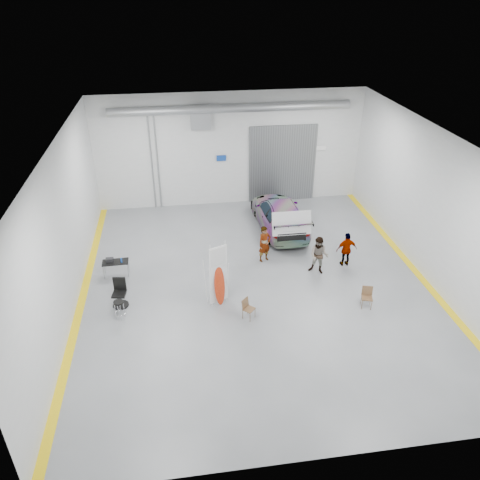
{
  "coord_description": "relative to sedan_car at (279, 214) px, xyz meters",
  "views": [
    {
      "loc": [
        -2.9,
        -15.36,
        10.92
      ],
      "look_at": [
        -0.5,
        1.09,
        1.5
      ],
      "focal_mm": 35.0,
      "sensor_mm": 36.0,
      "label": 1
    }
  ],
  "objects": [
    {
      "name": "folding_chair_far",
      "position": [
        1.87,
        -6.73,
        -0.5
      ],
      "size": [
        0.48,
        0.5,
        0.83
      ],
      "rotation": [
        0.0,
        0.0,
        -0.28
      ],
      "color": "brown",
      "rests_on": "ground"
    },
    {
      "name": "person_c",
      "position": [
        2.08,
        -3.78,
        0.02
      ],
      "size": [
        0.91,
        0.4,
        1.55
      ],
      "primitive_type": "imported",
      "rotation": [
        0.0,
        0.0,
        3.17
      ],
      "color": "brown",
      "rests_on": "ground"
    },
    {
      "name": "room_shell",
      "position": [
        -1.74,
        -2.46,
        3.33
      ],
      "size": [
        14.02,
        16.18,
        6.01
      ],
      "color": "silver",
      "rests_on": "ground"
    },
    {
      "name": "person_b",
      "position": [
        0.74,
        -4.18,
        0.08
      ],
      "size": [
        1.02,
        0.95,
        1.66
      ],
      "primitive_type": "imported",
      "rotation": [
        0.0,
        0.0,
        -0.54
      ],
      "color": "#456E7F",
      "rests_on": "ground"
    },
    {
      "name": "person_a",
      "position": [
        -1.31,
        -2.9,
        0.07
      ],
      "size": [
        0.71,
        0.61,
        1.65
      ],
      "primitive_type": "imported",
      "rotation": [
        0.0,
        0.0,
        0.42
      ],
      "color": "#9A7354",
      "rests_on": "ground"
    },
    {
      "name": "folding_chair_near",
      "position": [
        -2.61,
        -6.73,
        -0.51
      ],
      "size": [
        0.52,
        0.59,
        0.79
      ],
      "rotation": [
        0.0,
        0.0,
        0.81
      ],
      "color": "brown",
      "rests_on": "ground"
    },
    {
      "name": "surfboard_display",
      "position": [
        -3.66,
        -5.74,
        0.32
      ],
      "size": [
        0.7,
        0.42,
        2.66
      ],
      "rotation": [
        0.0,
        0.0,
        0.41
      ],
      "color": "white",
      "rests_on": "ground"
    },
    {
      "name": "work_table",
      "position": [
        -7.67,
        -3.18,
        -0.09
      ],
      "size": [
        1.07,
        0.55,
        0.86
      ],
      "rotation": [
        0.0,
        0.0,
        0.02
      ],
      "color": "gray",
      "rests_on": "ground"
    },
    {
      "name": "shop_stool",
      "position": [
        -7.25,
        -6.09,
        -0.38
      ],
      "size": [
        0.38,
        0.38,
        0.75
      ],
      "rotation": [
        0.0,
        0.0,
        0.25
      ],
      "color": "black",
      "rests_on": "ground"
    },
    {
      "name": "office_chair",
      "position": [
        -7.3,
        -5.26,
        -0.26
      ],
      "size": [
        0.6,
        0.6,
        1.12
      ],
      "rotation": [
        0.0,
        0.0,
        -0.14
      ],
      "color": "black",
      "rests_on": "ground"
    },
    {
      "name": "sedan_car",
      "position": [
        0.0,
        0.0,
        0.0
      ],
      "size": [
        2.27,
        5.25,
        1.51
      ],
      "primitive_type": "imported",
      "rotation": [
        0.0,
        0.0,
        3.17
      ],
      "color": "white",
      "rests_on": "ground"
    },
    {
      "name": "trunk_lid",
      "position": [
        0.0,
        -2.35,
        0.77
      ],
      "size": [
        1.76,
        1.07,
        0.04
      ],
      "primitive_type": "cube",
      "color": "silver",
      "rests_on": "sedan_car"
    },
    {
      "name": "ground",
      "position": [
        -1.98,
        -4.68,
        -0.75
      ],
      "size": [
        16.0,
        16.0,
        0.0
      ],
      "primitive_type": "plane",
      "color": "slate",
      "rests_on": "ground"
    }
  ]
}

